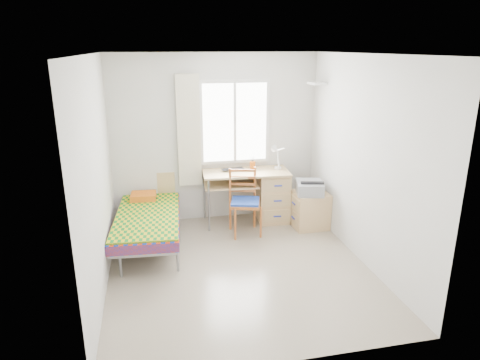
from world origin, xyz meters
name	(u,v)px	position (x,y,z in m)	size (l,w,h in m)	color
floor	(239,268)	(0.00, 0.00, 0.00)	(3.50, 3.50, 0.00)	#BCAD93
ceiling	(239,54)	(0.00, 0.00, 2.60)	(3.50, 3.50, 0.00)	white
wall_back	(216,139)	(0.00, 1.75, 1.30)	(3.20, 3.20, 0.00)	silver
wall_left	(97,177)	(-1.60, 0.00, 1.30)	(3.50, 3.50, 0.00)	silver
wall_right	(364,162)	(1.60, 0.00, 1.30)	(3.50, 3.50, 0.00)	silver
window	(235,122)	(0.30, 1.73, 1.55)	(1.10, 0.04, 1.30)	white
curtain	(189,131)	(-0.42, 1.68, 1.45)	(0.35, 0.05, 1.70)	#F9F5CE
floating_shelf	(317,83)	(1.49, 1.40, 2.15)	(0.20, 0.32, 0.03)	white
bed	(148,217)	(-1.11, 0.97, 0.39)	(1.00, 1.92, 0.80)	gray
desk	(268,193)	(0.78, 1.46, 0.45)	(1.37, 0.70, 0.83)	tan
chair	(245,198)	(0.31, 1.05, 0.55)	(0.52, 0.52, 0.98)	#9E471E
cabinet	(310,210)	(1.33, 1.03, 0.28)	(0.53, 0.47, 0.56)	#DDAF71
printer	(310,187)	(1.30, 1.01, 0.66)	(0.47, 0.52, 0.19)	#94979C
laptop	(234,170)	(0.23, 1.51, 0.84)	(0.35, 0.23, 0.03)	black
pen_cup	(252,165)	(0.56, 1.60, 0.88)	(0.09, 0.09, 0.11)	orange
task_lamp	(277,154)	(0.88, 1.37, 1.10)	(0.23, 0.33, 0.43)	white
book	(237,187)	(0.27, 1.44, 0.59)	(0.17, 0.23, 0.02)	gray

